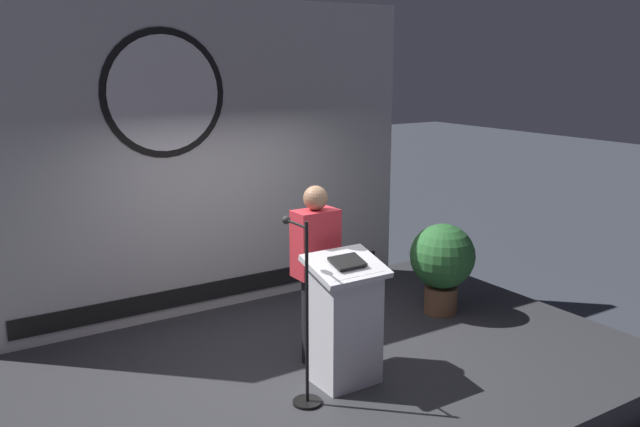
# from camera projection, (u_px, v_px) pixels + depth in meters

# --- Properties ---
(ground_plane) EXTENTS (40.00, 40.00, 0.00)m
(ground_plane) POSITION_uv_depth(u_px,v_px,m) (303.00, 397.00, 6.19)
(ground_plane) COLOR #383D47
(stage_platform) EXTENTS (6.40, 4.00, 0.30)m
(stage_platform) POSITION_uv_depth(u_px,v_px,m) (303.00, 382.00, 6.16)
(stage_platform) COLOR #333338
(stage_platform) RESTS_ON ground
(banner_display) EXTENTS (4.88, 0.12, 3.38)m
(banner_display) POSITION_uv_depth(u_px,v_px,m) (211.00, 159.00, 7.24)
(banner_display) COLOR silver
(banner_display) RESTS_ON stage_platform
(podium) EXTENTS (0.64, 0.49, 1.15)m
(podium) POSITION_uv_depth(u_px,v_px,m) (345.00, 322.00, 5.74)
(podium) COLOR silver
(podium) RESTS_ON stage_platform
(speaker_person) EXTENTS (0.40, 0.26, 1.66)m
(speaker_person) POSITION_uv_depth(u_px,v_px,m) (316.00, 274.00, 6.06)
(speaker_person) COLOR black
(speaker_person) RESTS_ON stage_platform
(microphone_stand) EXTENTS (0.24, 0.47, 1.53)m
(microphone_stand) POSITION_uv_depth(u_px,v_px,m) (304.00, 341.00, 5.40)
(microphone_stand) COLOR black
(microphone_stand) RESTS_ON stage_platform
(potted_plant) EXTENTS (0.71, 0.71, 1.01)m
(potted_plant) POSITION_uv_depth(u_px,v_px,m) (442.00, 260.00, 7.32)
(potted_plant) COLOR brown
(potted_plant) RESTS_ON stage_platform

